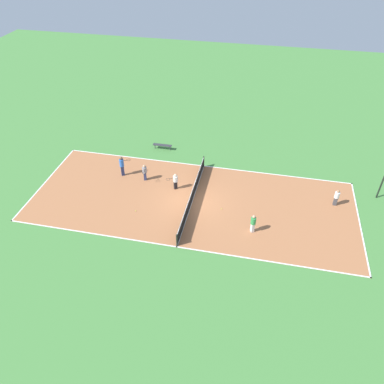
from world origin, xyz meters
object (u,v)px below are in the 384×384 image
object	(u,v)px
tennis_ball_left_sideline	(222,209)
player_far_green	(253,223)
bench	(162,145)
player_baseline_gray	(145,172)
tennis_ball_near_net	(136,211)
tennis_net	(192,196)
player_near_white	(337,197)
player_near_blue	(122,164)
player_far_white	(175,181)

from	to	relation	value
tennis_ball_left_sideline	player_far_green	bearing A→B (deg)	51.85
bench	player_baseline_gray	world-z (taller)	player_baseline_gray
tennis_ball_near_net	tennis_ball_left_sideline	xyz separation A→B (m)	(-1.56, 6.17, 0.00)
tennis_net	tennis_ball_near_net	size ratio (longest dim) A/B	141.65
player_far_green	tennis_ball_near_net	xyz separation A→B (m)	(-0.33, -8.57, -0.78)
player_near_white	player_near_blue	size ratio (longest dim) A/B	0.76
tennis_ball_near_net	player_far_white	bearing A→B (deg)	145.88
player_near_white	tennis_ball_left_sideline	distance (m)	8.56
tennis_ball_left_sideline	tennis_net	bearing A→B (deg)	-100.86
tennis_net	player_near_white	bearing A→B (deg)	99.75
player_near_white	tennis_ball_left_sideline	bearing A→B (deg)	-162.47
player_far_green	player_near_blue	size ratio (longest dim) A/B	0.80
player_near_white	tennis_ball_near_net	xyz separation A→B (m)	(3.83, -14.39, -0.74)
tennis_ball_near_net	player_far_green	bearing A→B (deg)	87.78
bench	player_far_green	xyz separation A→B (m)	(9.15, 8.98, 0.45)
bench	player_far_green	size ratio (longest dim) A/B	1.19
player_baseline_gray	player_near_blue	size ratio (longest dim) A/B	0.79
player_near_blue	tennis_ball_near_net	bearing A→B (deg)	-89.72
tennis_net	player_far_white	xyz separation A→B (m)	(-1.25, -1.61, 0.28)
player_baseline_gray	player_far_white	world-z (taller)	player_baseline_gray
tennis_net	player_near_white	xyz separation A→B (m)	(-1.82, 10.57, 0.25)
player_far_white	tennis_net	bearing A→B (deg)	107.98
player_near_blue	tennis_ball_near_net	size ratio (longest dim) A/B	26.82
tennis_net	player_far_green	xyz separation A→B (m)	(2.34, 4.76, 0.30)
tennis_ball_near_net	tennis_ball_left_sideline	distance (m)	6.36
tennis_net	tennis_ball_left_sideline	distance (m)	2.44
tennis_net	player_baseline_gray	distance (m)	4.72
player_near_white	player_baseline_gray	bearing A→B (deg)	-178.18
player_baseline_gray	tennis_ball_left_sideline	xyz separation A→B (m)	(2.34, 6.66, -0.77)
tennis_net	player_far_white	size ratio (longest dim) A/B	6.84
player_near_blue	tennis_ball_left_sideline	xyz separation A→B (m)	(2.58, 8.66, -1.03)
tennis_net	player_near_blue	size ratio (longest dim) A/B	5.28
player_baseline_gray	tennis_ball_near_net	xyz separation A→B (m)	(3.90, 0.50, -0.77)
player_baseline_gray	player_near_white	size ratio (longest dim) A/B	1.03
player_near_blue	tennis_ball_near_net	xyz separation A→B (m)	(4.14, 2.49, -1.03)
player_baseline_gray	player_near_blue	world-z (taller)	player_near_blue
player_baseline_gray	tennis_ball_near_net	distance (m)	4.01
player_far_white	player_near_blue	distance (m)	4.79
bench	player_near_blue	world-z (taller)	player_near_blue
player_near_blue	player_baseline_gray	bearing A→B (deg)	-37.47
player_baseline_gray	tennis_ball_near_net	world-z (taller)	player_baseline_gray
bench	player_far_green	world-z (taller)	player_far_green
player_far_white	player_near_blue	size ratio (longest dim) A/B	0.77
tennis_net	tennis_ball_near_net	xyz separation A→B (m)	(2.01, -3.82, -0.48)
bench	player_near_blue	distance (m)	5.17
player_far_green	tennis_ball_near_net	bearing A→B (deg)	58.71
tennis_net	player_near_white	distance (m)	10.73
player_far_green	player_near_white	bearing A→B (deg)	-83.50
player_far_green	player_far_white	size ratio (longest dim) A/B	1.04
player_near_white	tennis_ball_near_net	size ratio (longest dim) A/B	20.38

